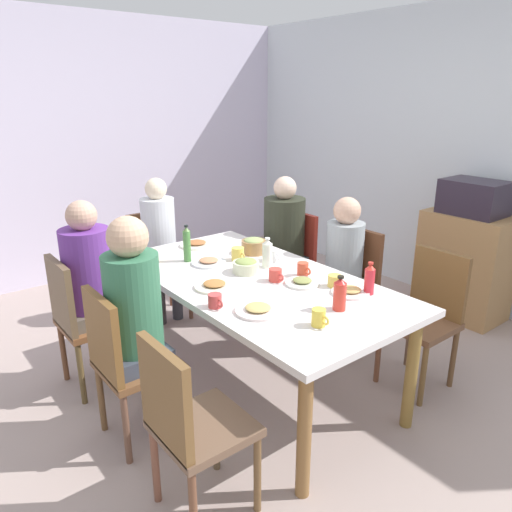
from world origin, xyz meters
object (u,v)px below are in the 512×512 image
object	(u,v)px
bottle_1	(370,279)
bottle_3	(187,244)
bottle_2	(340,294)
cup_0	(335,281)
person_3	(90,279)
side_cabinet	(464,265)
cup_1	(150,256)
cup_6	(238,254)
bottle_0	(267,253)
chair_5	(188,421)
person_0	(136,311)
chair_6	(350,281)
plate_3	(197,244)
bowl_1	(246,266)
cup_2	(273,255)
person_6	(343,262)
cup_5	(215,301)
plate_0	(302,282)
dining_table	(256,290)
chair_0	(124,359)
plate_2	(350,291)
cup_4	(319,318)
chair_1	(156,259)
plate_5	(209,262)
chair_3	(81,316)
chair_2	(428,311)
person_1	(160,239)
plate_4	(214,285)
cup_3	(276,275)
plate_1	(258,310)
cup_7	(303,269)
chair_4	(291,259)
person_4	(283,235)
microwave	(474,197)

from	to	relation	value
bottle_1	bottle_3	size ratio (longest dim) A/B	0.75
bottle_2	cup_0	bearing A→B (deg)	136.97
person_3	bottle_3	distance (m)	0.67
side_cabinet	cup_1	bearing A→B (deg)	-111.69
cup_6	bottle_0	world-z (taller)	bottle_0
chair_5	person_0	bearing A→B (deg)	172.26
chair_6	plate_3	world-z (taller)	chair_6
bowl_1	cup_2	distance (m)	0.29
person_6	cup_5	size ratio (longest dim) A/B	10.49
plate_0	plate_3	xyz separation A→B (m)	(-1.06, -0.09, -0.00)
dining_table	person_3	world-z (taller)	person_3
bottle_0	plate_0	bearing A→B (deg)	-4.42
chair_0	person_6	world-z (taller)	person_6
dining_table	bottle_3	world-z (taller)	bottle_3
chair_6	plate_2	xyz separation A→B (m)	(0.53, -0.62, 0.25)
cup_4	bottle_0	bearing A→B (deg)	157.19
dining_table	chair_1	xyz separation A→B (m)	(-1.37, 0.00, -0.17)
plate_5	chair_0	bearing A→B (deg)	-63.04
plate_3	person_3	bearing A→B (deg)	-79.96
chair_3	side_cabinet	xyz separation A→B (m)	(0.92, 2.97, -0.06)
cup_1	cup_6	distance (m)	0.60
bottle_1	side_cabinet	distance (m)	1.79
chair_1	side_cabinet	distance (m)	2.64
chair_2	bottle_2	xyz separation A→B (m)	(-0.03, -0.83, 0.33)
person_1	side_cabinet	bearing A→B (deg)	53.51
chair_3	plate_5	xyz separation A→B (m)	(0.25, 0.82, 0.25)
plate_4	person_3	bearing A→B (deg)	-139.87
person_3	plate_0	size ratio (longest dim) A/B	5.97
plate_4	cup_4	world-z (taller)	cup_4
cup_3	chair_2	bearing A→B (deg)	56.16
cup_4	plate_1	bearing A→B (deg)	-156.36
plate_0	cup_2	xyz separation A→B (m)	(-0.44, 0.14, 0.03)
side_cabinet	plate_1	bearing A→B (deg)	-86.80
chair_0	cup_7	world-z (taller)	chair_0
chair_4	person_1	bearing A→B (deg)	-124.56
person_6	bottle_1	xyz separation A→B (m)	(0.59, -0.44, 0.15)
chair_6	cup_5	distance (m)	1.38
chair_4	person_4	bearing A→B (deg)	-90.00
plate_0	cup_7	world-z (taller)	cup_7
chair_5	cup_6	distance (m)	1.46
person_1	chair_5	distance (m)	2.15
person_6	plate_3	bearing A→B (deg)	-138.07
chair_1	person_1	size ratio (longest dim) A/B	0.74
dining_table	chair_3	bearing A→B (deg)	-126.38
dining_table	cup_1	size ratio (longest dim) A/B	15.75
person_0	cup_0	world-z (taller)	person_0
person_0	chair_5	size ratio (longest dim) A/B	1.42
chair_0	cup_4	bearing A→B (deg)	46.66
bottle_3	microwave	distance (m)	2.39
chair_3	plate_5	size ratio (longest dim) A/B	3.85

